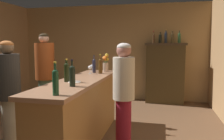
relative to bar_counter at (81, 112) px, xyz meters
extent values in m
cube|color=tan|center=(-0.24, 3.13, 0.80)|extent=(5.34, 0.12, 2.61)
cube|color=olive|center=(0.00, 0.00, -0.03)|extent=(0.53, 2.38, 0.95)
cube|color=#95694C|center=(0.00, 0.00, 0.47)|extent=(0.60, 2.47, 0.05)
cube|color=#3C2E18|center=(1.26, 2.83, 0.27)|extent=(0.96, 0.36, 1.56)
cube|color=#392B1E|center=(1.26, 2.83, 1.03)|extent=(1.04, 0.42, 0.06)
cylinder|color=black|center=(-0.11, -0.25, 0.61)|extent=(0.07, 0.07, 0.23)
sphere|color=black|center=(-0.11, -0.25, 0.73)|extent=(0.07, 0.07, 0.07)
cylinder|color=black|center=(-0.11, -0.25, 0.76)|extent=(0.03, 0.03, 0.08)
cylinder|color=gold|center=(-0.11, -0.25, 0.81)|extent=(0.03, 0.03, 0.02)
cylinder|color=#212134|center=(-0.04, 0.83, 0.61)|extent=(0.06, 0.06, 0.22)
sphere|color=#212134|center=(-0.04, 0.83, 0.72)|extent=(0.06, 0.06, 0.06)
cylinder|color=#212134|center=(-0.04, 0.83, 0.76)|extent=(0.02, 0.02, 0.09)
cylinder|color=black|center=(-0.04, 0.83, 0.82)|extent=(0.02, 0.02, 0.02)
cylinder|color=#4B2F12|center=(0.10, 0.73, 0.61)|extent=(0.07, 0.07, 0.24)
sphere|color=#4B2F12|center=(0.10, 0.73, 0.73)|extent=(0.07, 0.07, 0.07)
cylinder|color=#4B2F12|center=(0.10, 0.73, 0.78)|extent=(0.03, 0.03, 0.10)
cylinder|color=gold|center=(0.10, 0.73, 0.84)|extent=(0.03, 0.03, 0.02)
cylinder|color=black|center=(0.11, -0.57, 0.61)|extent=(0.07, 0.07, 0.23)
sphere|color=black|center=(0.11, -0.57, 0.72)|extent=(0.07, 0.07, 0.07)
cylinder|color=black|center=(0.11, -0.57, 0.77)|extent=(0.02, 0.02, 0.10)
cylinder|color=black|center=(0.11, -0.57, 0.83)|extent=(0.03, 0.03, 0.02)
cylinder|color=#173E24|center=(0.13, -1.06, 0.61)|extent=(0.06, 0.06, 0.23)
sphere|color=#173E24|center=(0.13, -1.06, 0.73)|extent=(0.06, 0.06, 0.06)
cylinder|color=#173E24|center=(0.13, -1.06, 0.78)|extent=(0.03, 0.03, 0.10)
cylinder|color=gold|center=(0.13, -1.06, 0.84)|extent=(0.03, 0.03, 0.02)
cylinder|color=white|center=(-0.07, 0.66, 0.50)|extent=(0.06, 0.06, 0.00)
cylinder|color=white|center=(-0.07, 0.66, 0.54)|extent=(0.01, 0.01, 0.08)
ellipsoid|color=white|center=(-0.07, 0.66, 0.61)|extent=(0.08, 0.08, 0.06)
cylinder|color=white|center=(-0.16, 1.07, 0.50)|extent=(0.06, 0.06, 0.00)
cylinder|color=white|center=(-0.16, 1.07, 0.53)|extent=(0.01, 0.01, 0.06)
ellipsoid|color=white|center=(-0.16, 1.07, 0.59)|extent=(0.07, 0.07, 0.06)
ellipsoid|color=maroon|center=(-0.16, 1.07, 0.58)|extent=(0.06, 0.06, 0.02)
cylinder|color=tan|center=(0.13, 1.03, 0.58)|extent=(0.10, 0.10, 0.17)
cylinder|color=#38602D|center=(0.15, 1.02, 0.71)|extent=(0.01, 0.01, 0.21)
sphere|color=gold|center=(0.15, 1.02, 0.81)|extent=(0.07, 0.07, 0.07)
cylinder|color=#38602D|center=(0.15, 1.06, 0.67)|extent=(0.01, 0.01, 0.14)
sphere|color=gold|center=(0.15, 1.06, 0.74)|extent=(0.06, 0.06, 0.06)
cylinder|color=#38602D|center=(0.11, 1.05, 0.66)|extent=(0.01, 0.01, 0.13)
sphere|color=orange|center=(0.11, 1.05, 0.73)|extent=(0.06, 0.06, 0.06)
cylinder|color=#38602D|center=(0.10, 1.05, 0.68)|extent=(0.01, 0.01, 0.16)
sphere|color=orange|center=(0.10, 1.05, 0.76)|extent=(0.05, 0.05, 0.05)
cylinder|color=#38602D|center=(0.10, 1.02, 0.68)|extent=(0.01, 0.01, 0.16)
sphere|color=orange|center=(0.10, 1.02, 0.76)|extent=(0.08, 0.08, 0.08)
cylinder|color=#38602D|center=(0.12, 0.98, 0.68)|extent=(0.01, 0.01, 0.15)
sphere|color=orange|center=(0.12, 0.98, 0.75)|extent=(0.05, 0.05, 0.05)
cylinder|color=#38602D|center=(0.15, 1.00, 0.70)|extent=(0.01, 0.01, 0.20)
sphere|color=orange|center=(0.15, 1.00, 0.79)|extent=(0.05, 0.05, 0.05)
cylinder|color=white|center=(0.02, -0.29, 0.50)|extent=(0.18, 0.18, 0.01)
cylinder|color=#472D1B|center=(0.95, 2.83, 1.16)|extent=(0.06, 0.06, 0.20)
sphere|color=#472D1B|center=(0.95, 2.83, 1.26)|extent=(0.06, 0.06, 0.06)
cylinder|color=#472D1B|center=(0.95, 2.83, 1.30)|extent=(0.02, 0.02, 0.09)
cylinder|color=#B7142C|center=(0.95, 2.83, 1.36)|extent=(0.02, 0.02, 0.02)
cylinder|color=black|center=(1.11, 2.83, 1.15)|extent=(0.08, 0.08, 0.19)
sphere|color=black|center=(1.11, 2.83, 1.25)|extent=(0.08, 0.08, 0.08)
cylinder|color=black|center=(1.11, 2.83, 1.29)|extent=(0.03, 0.03, 0.08)
cylinder|color=black|center=(1.11, 2.83, 1.33)|extent=(0.03, 0.03, 0.02)
cylinder|color=#1B2232|center=(1.26, 2.83, 1.17)|extent=(0.07, 0.07, 0.23)
sphere|color=#1B2232|center=(1.26, 2.83, 1.29)|extent=(0.07, 0.07, 0.07)
cylinder|color=#1B2232|center=(1.26, 2.83, 1.33)|extent=(0.03, 0.03, 0.09)
cylinder|color=gold|center=(1.26, 2.83, 1.38)|extent=(0.03, 0.03, 0.02)
cylinder|color=#43341D|center=(1.42, 2.83, 1.16)|extent=(0.08, 0.08, 0.21)
sphere|color=#43341D|center=(1.42, 2.83, 1.26)|extent=(0.08, 0.08, 0.08)
cylinder|color=#43341D|center=(1.42, 2.83, 1.30)|extent=(0.03, 0.03, 0.08)
cylinder|color=black|center=(1.42, 2.83, 1.35)|extent=(0.03, 0.03, 0.02)
cylinder|color=#244E2D|center=(1.59, 2.83, 1.16)|extent=(0.07, 0.07, 0.21)
sphere|color=#244E2D|center=(1.59, 2.83, 1.27)|extent=(0.07, 0.07, 0.07)
cylinder|color=#244E2D|center=(1.59, 2.83, 1.31)|extent=(0.03, 0.03, 0.08)
cylinder|color=black|center=(1.59, 2.83, 1.35)|extent=(0.03, 0.03, 0.02)
cylinder|color=#506B53|center=(-0.96, 0.68, -0.07)|extent=(0.26, 0.26, 0.87)
cylinder|color=brown|center=(-0.96, 0.68, 0.71)|extent=(0.36, 0.36, 0.68)
sphere|color=tan|center=(-0.96, 0.68, 1.13)|extent=(0.18, 0.18, 0.18)
ellipsoid|color=black|center=(-0.96, 0.68, 1.17)|extent=(0.17, 0.17, 0.10)
cylinder|color=#A29884|center=(-0.84, -0.52, -0.12)|extent=(0.23, 0.23, 0.78)
cylinder|color=#2A2825|center=(-0.84, -0.52, 0.58)|extent=(0.31, 0.31, 0.62)
sphere|color=brown|center=(-0.84, -0.52, 0.97)|extent=(0.19, 0.19, 0.19)
ellipsoid|color=#A45A29|center=(-0.84, -0.52, 1.02)|extent=(0.18, 0.18, 0.10)
cylinder|color=maroon|center=(0.68, -0.15, -0.12)|extent=(0.22, 0.22, 0.77)
cylinder|color=#B4AA95|center=(0.68, -0.15, 0.56)|extent=(0.30, 0.30, 0.58)
sphere|color=#965B4E|center=(0.68, -0.15, 0.94)|extent=(0.20, 0.20, 0.20)
ellipsoid|color=#B2A9A0|center=(0.68, -0.15, 0.98)|extent=(0.19, 0.19, 0.11)
camera|label=1|loc=(1.20, -3.15, 1.01)|focal=36.21mm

